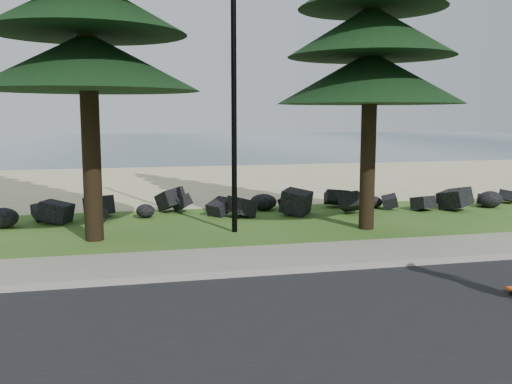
% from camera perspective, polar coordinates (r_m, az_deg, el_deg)
% --- Properties ---
extents(ground, '(160.00, 160.00, 0.00)m').
position_cam_1_polar(ground, '(11.82, 0.83, -7.08)').
color(ground, '#2C5A1C').
rests_on(ground, ground).
extents(road, '(160.00, 7.00, 0.02)m').
position_cam_1_polar(road, '(7.75, 9.16, -15.26)').
color(road, black).
rests_on(road, ground).
extents(kerb, '(160.00, 0.20, 0.10)m').
position_cam_1_polar(kerb, '(10.97, 1.97, -8.00)').
color(kerb, '#A79E96').
rests_on(kerb, ground).
extents(sidewalk, '(160.00, 2.00, 0.08)m').
position_cam_1_polar(sidewalk, '(12.00, 0.60, -6.65)').
color(sidewalk, gray).
rests_on(sidewalk, ground).
extents(beach_sand, '(160.00, 15.00, 0.01)m').
position_cam_1_polar(beach_sand, '(25.91, -6.92, 1.03)').
color(beach_sand, tan).
rests_on(beach_sand, ground).
extents(ocean, '(160.00, 58.00, 0.01)m').
position_cam_1_polar(ocean, '(62.22, -10.60, 4.88)').
color(ocean, '#304B5C').
rests_on(ocean, ground).
extents(seawall_boulders, '(60.00, 2.40, 1.10)m').
position_cam_1_polar(seawall_boulders, '(17.18, -3.68, -2.39)').
color(seawall_boulders, black).
rests_on(seawall_boulders, ground).
extents(lamp_post, '(0.25, 0.14, 8.14)m').
position_cam_1_polar(lamp_post, '(14.59, -2.24, 12.12)').
color(lamp_post, black).
rests_on(lamp_post, ground).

